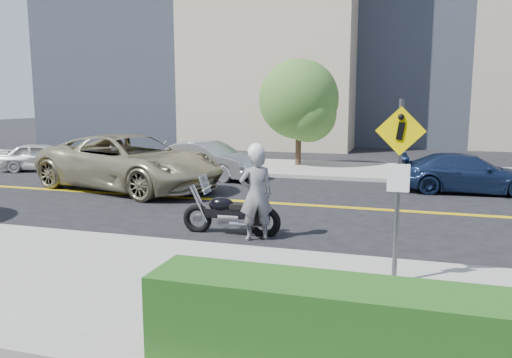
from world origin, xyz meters
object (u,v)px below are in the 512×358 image
object	(u,v)px
parked_car_white	(43,157)
parked_car_blue	(467,173)
motorcycle	(231,205)
pedestrian_sign	(399,174)
motorcyclist	(256,192)
parked_car_silver	(208,160)
suv	(130,162)

from	to	relation	value
parked_car_white	parked_car_blue	xyz separation A→B (m)	(17.56, -0.25, 0.03)
motorcycle	parked_car_blue	size ratio (longest dim) A/B	0.50
motorcycle	parked_car_blue	world-z (taller)	motorcycle
pedestrian_sign	parked_car_blue	bearing A→B (deg)	77.88
motorcyclist	parked_car_silver	world-z (taller)	motorcyclist
suv	parked_car_blue	world-z (taller)	suv
suv	parked_car_blue	size ratio (longest dim) A/B	1.53
motorcyclist	suv	world-z (taller)	motorcyclist
motorcyclist	parked_car_white	world-z (taller)	motorcyclist
suv	parked_car_white	bearing A→B (deg)	79.57
pedestrian_sign	parked_car_silver	distance (m)	13.02
suv	motorcyclist	bearing A→B (deg)	-113.46
motorcyclist	motorcycle	distance (m)	0.86
motorcyclist	parked_car_white	xyz separation A→B (m)	(-12.34, 7.93, -0.46)
pedestrian_sign	parked_car_silver	xyz separation A→B (m)	(-7.58, 10.51, -1.23)
motorcyclist	parked_car_blue	bearing A→B (deg)	-153.53
pedestrian_sign	motorcycle	xyz separation A→B (m)	(-3.78, 2.61, -1.27)
pedestrian_sign	motorcycle	bearing A→B (deg)	145.33
parked_car_white	parked_car_blue	bearing A→B (deg)	-110.12
parked_car_blue	motorcyclist	bearing A→B (deg)	142.33
pedestrian_sign	suv	distance (m)	11.78
parked_car_blue	parked_car_silver	bearing A→B (deg)	83.40
motorcyclist	motorcycle	world-z (taller)	motorcyclist
parked_car_silver	parked_car_blue	bearing A→B (deg)	-77.07
motorcyclist	suv	bearing A→B (deg)	-68.11
motorcycle	parked_car_white	bearing A→B (deg)	142.20
suv	pedestrian_sign	bearing A→B (deg)	-112.80
motorcyclist	parked_car_blue	world-z (taller)	motorcyclist
parked_car_white	parked_car_blue	size ratio (longest dim) A/B	0.81
pedestrian_sign	parked_car_blue	size ratio (longest dim) A/B	0.66
suv	parked_car_blue	distance (m)	11.70
suv	parked_car_silver	bearing A→B (deg)	-11.52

